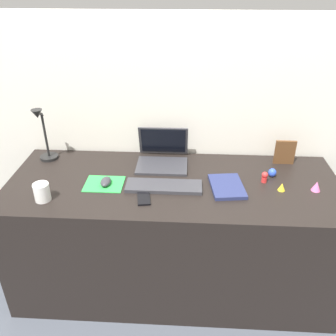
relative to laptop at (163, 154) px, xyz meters
The scene contains 16 objects.
ground_plane 0.83m from the laptop, 71.43° to the right, with size 6.00×6.00×0.00m, color #474C56.
back_wall 0.18m from the laptop, 65.27° to the left, with size 3.05×0.05×1.58m, color silver.
desk 0.49m from the laptop, 71.43° to the right, with size 1.85×0.71×0.74m, color black.
laptop is the anchor object (origin of this frame).
keyboard 0.29m from the laptop, 84.64° to the right, with size 0.41×0.13×0.02m, color #333338.
mousepad 0.41m from the laptop, 138.14° to the right, with size 0.21×0.17×0.00m, color green.
mouse 0.40m from the laptop, 136.50° to the right, with size 0.06×0.10×0.03m, color #333338.
cell_phone 0.41m from the laptop, 99.93° to the right, with size 0.06×0.13×0.01m, color black.
desk_lamp 0.72m from the laptop, behind, with size 0.11×0.15×0.34m.
notebook_pad 0.46m from the laptop, 36.39° to the right, with size 0.17×0.24×0.02m, color navy.
picture_frame 0.73m from the laptop, ahead, with size 0.12×0.02×0.15m, color brown.
coffee_mug 0.73m from the laptop, 143.06° to the right, with size 0.08×0.08×0.09m, color white.
toy_figurine_pink 0.88m from the laptop, 17.69° to the right, with size 0.05×0.05×0.05m, color pink.
toy_figurine_red 0.61m from the laptop, 18.76° to the right, with size 0.03×0.03×0.06m.
toy_figurine_yellow 0.71m from the laptop, 22.85° to the right, with size 0.04×0.04×0.04m, color yellow.
toy_figurine_blue 0.65m from the laptop, 11.79° to the right, with size 0.04×0.04×0.05m, color blue.
Camera 1 is at (0.07, -1.69, 1.79)m, focal length 38.44 mm.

